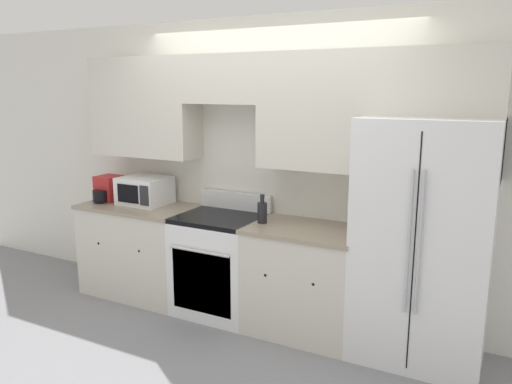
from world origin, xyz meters
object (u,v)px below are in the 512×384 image
object	(u,v)px
refrigerator	(424,240)
microwave	(145,190)
bottle	(262,212)
oven_range	(220,264)

from	to	relation	value
refrigerator	microwave	distance (m)	2.61
microwave	bottle	distance (m)	1.33
refrigerator	oven_range	bearing A→B (deg)	-177.36
oven_range	bottle	world-z (taller)	bottle
bottle	microwave	bearing A→B (deg)	175.69
microwave	bottle	world-z (taller)	microwave
refrigerator	microwave	size ratio (longest dim) A/B	4.04
oven_range	microwave	size ratio (longest dim) A/B	2.37
bottle	oven_range	bearing A→B (deg)	176.16
microwave	bottle	xyz separation A→B (m)	(1.33, -0.10, -0.04)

